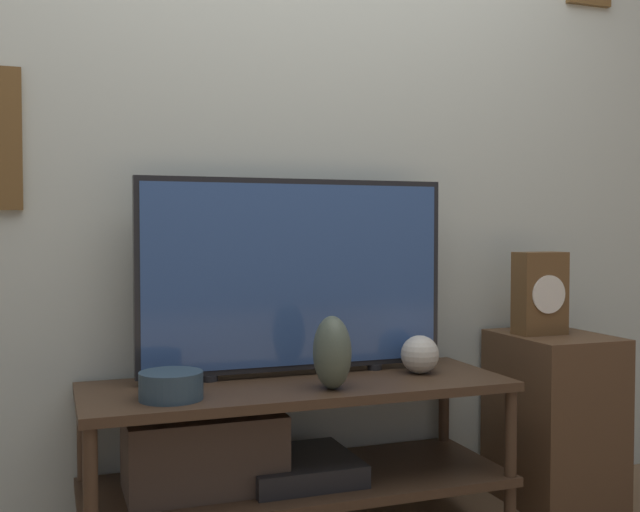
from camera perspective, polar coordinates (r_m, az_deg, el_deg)
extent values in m
cube|color=beige|center=(2.70, -3.69, 9.05)|extent=(6.40, 0.06, 2.70)
cube|color=#422D1E|center=(2.45, -1.65, -9.94)|extent=(1.37, 0.50, 0.03)
cube|color=#422D1E|center=(2.53, -1.65, -16.86)|extent=(1.37, 0.50, 0.03)
cylinder|color=#422D1E|center=(2.61, 14.30, -14.92)|extent=(0.04, 0.04, 0.53)
cylinder|color=#422D1E|center=(2.61, -17.57, -14.93)|extent=(0.04, 0.04, 0.53)
cylinder|color=#422D1E|center=(2.96, 9.41, -12.77)|extent=(0.04, 0.04, 0.53)
cube|color=black|center=(2.52, -1.65, -15.78)|extent=(0.36, 0.35, 0.07)
cube|color=#47382D|center=(2.42, -8.84, -14.50)|extent=(0.48, 0.27, 0.24)
cylinder|color=black|center=(2.48, -8.38, -9.20)|extent=(0.05, 0.05, 0.02)
cylinder|color=black|center=(2.66, 4.18, -8.42)|extent=(0.05, 0.05, 0.02)
cube|color=black|center=(2.51, -1.89, -1.43)|extent=(1.06, 0.04, 0.64)
cube|color=#33518C|center=(2.50, -1.77, -1.45)|extent=(1.03, 0.01, 0.61)
cylinder|color=#2D4251|center=(2.24, -11.28, -9.66)|extent=(0.19, 0.19, 0.08)
ellipsoid|color=#4C5647|center=(2.33, 0.93, -7.36)|extent=(0.12, 0.15, 0.23)
sphere|color=beige|center=(2.60, 7.62, -7.45)|extent=(0.13, 0.13, 0.13)
cube|color=#513823|center=(2.99, 17.37, -11.70)|extent=(0.36, 0.44, 0.63)
cube|color=brown|center=(2.90, 16.40, -2.73)|extent=(0.19, 0.10, 0.31)
cylinder|color=white|center=(2.86, 17.05, -2.81)|extent=(0.14, 0.01, 0.14)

